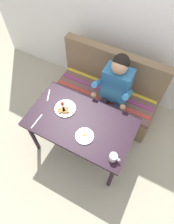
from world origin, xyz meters
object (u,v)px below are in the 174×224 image
at_px(plate_breakfast, 65,109).
at_px(coffee_mug, 113,157).
at_px(knife, 37,121).
at_px(couch, 106,95).
at_px(table, 81,125).
at_px(person, 114,89).
at_px(plate_eggs, 85,136).
at_px(fork, 49,95).

distance_m(plate_breakfast, coffee_mug, 0.78).
height_order(plate_breakfast, knife, plate_breakfast).
bearing_deg(couch, coffee_mug, -63.72).
bearing_deg(table, person, 75.84).
distance_m(plate_eggs, fork, 0.70).
xyz_separation_m(table, plate_breakfast, (-0.24, 0.06, 0.10)).
xyz_separation_m(plate_eggs, coffee_mug, (0.37, -0.09, 0.04)).
height_order(person, fork, person).
height_order(coffee_mug, fork, coffee_mug).
height_order(plate_breakfast, plate_eggs, plate_breakfast).
distance_m(table, coffee_mug, 0.56).
height_order(couch, plate_breakfast, couch).
height_order(person, coffee_mug, person).
bearing_deg(table, knife, -152.54).
bearing_deg(couch, plate_breakfast, -108.77).
xyz_separation_m(plate_breakfast, plate_eggs, (0.36, -0.20, -0.00)).
distance_m(plate_breakfast, knife, 0.35).
relative_size(table, couch, 0.83).
bearing_deg(table, fork, 164.80).
bearing_deg(knife, fork, 104.74).
bearing_deg(person, plate_eggs, -92.00).
bearing_deg(knife, plate_eggs, 10.15).
bearing_deg(plate_breakfast, person, 53.78).
relative_size(plate_eggs, fork, 1.17).
relative_size(person, plate_breakfast, 4.94).
height_order(plate_eggs, fork, plate_eggs).
relative_size(table, knife, 6.00).
xyz_separation_m(person, knife, (-0.58, -0.82, -0.01)).
relative_size(table, fork, 7.06).
bearing_deg(plate_breakfast, coffee_mug, -21.46).
distance_m(plate_breakfast, plate_eggs, 0.41).
height_order(fork, knife, same).
height_order(plate_eggs, coffee_mug, coffee_mug).
relative_size(table, coffee_mug, 10.17).
height_order(person, plate_breakfast, person).
distance_m(table, plate_breakfast, 0.26).
height_order(couch, coffee_mug, couch).
bearing_deg(plate_eggs, table, 131.35).
xyz_separation_m(person, coffee_mug, (0.34, -0.82, 0.04)).
height_order(couch, knife, couch).
height_order(table, fork, fork).
distance_m(plate_eggs, coffee_mug, 0.38).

